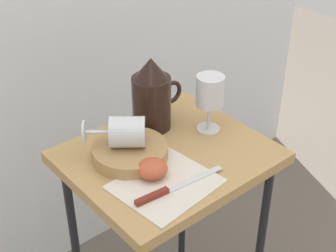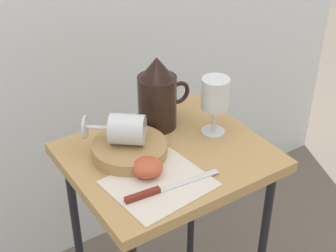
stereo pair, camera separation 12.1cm
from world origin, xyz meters
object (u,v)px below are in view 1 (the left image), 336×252
(table, at_px, (168,181))
(wine_glass_tipped_near, at_px, (126,132))
(basket_tray, at_px, (130,152))
(apple_half_left, at_px, (152,168))
(pitcher, at_px, (152,100))
(wine_glass_upright, at_px, (210,94))
(knife, at_px, (167,190))

(table, xyz_separation_m, wine_glass_tipped_near, (-0.09, 0.05, 0.16))
(basket_tray, xyz_separation_m, apple_half_left, (-0.01, -0.09, 0.01))
(pitcher, bearing_deg, wine_glass_upright, -46.52)
(table, height_order, knife, knife)
(pitcher, bearing_deg, knife, -121.70)
(wine_glass_tipped_near, bearing_deg, knife, -94.36)
(pitcher, distance_m, knife, 0.30)
(wine_glass_upright, distance_m, apple_half_left, 0.27)
(pitcher, height_order, wine_glass_upright, pitcher)
(wine_glass_tipped_near, height_order, apple_half_left, wine_glass_tipped_near)
(pitcher, distance_m, apple_half_left, 0.23)
(table, relative_size, apple_half_left, 9.98)
(wine_glass_upright, bearing_deg, knife, -152.59)
(pitcher, bearing_deg, table, -111.15)
(pitcher, height_order, knife, pitcher)
(table, xyz_separation_m, wine_glass_upright, (0.15, 0.01, 0.20))
(basket_tray, distance_m, wine_glass_tipped_near, 0.06)
(wine_glass_tipped_near, bearing_deg, basket_tray, -74.44)
(wine_glass_upright, height_order, apple_half_left, wine_glass_upright)
(basket_tray, bearing_deg, wine_glass_upright, -6.96)
(wine_glass_upright, xyz_separation_m, wine_glass_tipped_near, (-0.24, 0.04, -0.04))
(wine_glass_tipped_near, xyz_separation_m, apple_half_left, (-0.00, -0.10, -0.05))
(apple_half_left, bearing_deg, table, 29.28)
(pitcher, xyz_separation_m, knife, (-0.15, -0.24, -0.07))
(basket_tray, bearing_deg, apple_half_left, -93.06)
(wine_glass_upright, height_order, wine_glass_tipped_near, wine_glass_upright)
(basket_tray, xyz_separation_m, wine_glass_tipped_near, (-0.00, 0.01, 0.06))
(table, relative_size, basket_tray, 3.91)
(table, height_order, basket_tray, basket_tray)
(table, height_order, wine_glass_upright, wine_glass_upright)
(table, relative_size, wine_glass_upright, 4.58)
(apple_half_left, relative_size, knife, 0.31)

